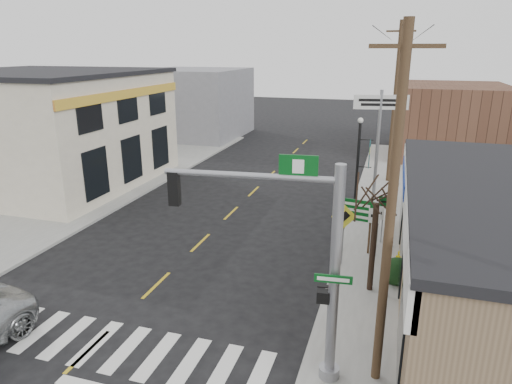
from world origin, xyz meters
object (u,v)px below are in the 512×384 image
(dance_center_sign, at_px, (380,117))
(utility_pole_near, at_px, (391,214))
(lamp_post, at_px, (359,162))
(guide_sign, at_px, (356,215))
(fire_hydrant, at_px, (400,258))
(bare_tree, at_px, (378,187))
(utility_pole_far, at_px, (395,102))
(traffic_signal_pole, at_px, (307,250))

(dance_center_sign, height_order, utility_pole_near, utility_pole_near)
(lamp_post, bearing_deg, dance_center_sign, 59.08)
(guide_sign, bearing_deg, utility_pole_near, -70.17)
(utility_pole_near, bearing_deg, lamp_post, 95.73)
(fire_hydrant, distance_m, lamp_post, 5.71)
(bare_tree, relative_size, utility_pole_far, 0.49)
(utility_pole_far, bearing_deg, dance_center_sign, -96.83)
(bare_tree, relative_size, utility_pole_near, 0.55)
(guide_sign, xyz_separation_m, utility_pole_far, (1.05, 11.65, 3.38))
(guide_sign, xyz_separation_m, lamp_post, (-0.31, 3.82, 1.32))
(fire_hydrant, relative_size, bare_tree, 0.13)
(traffic_signal_pole, xyz_separation_m, fire_hydrant, (2.42, 7.14, -3.14))
(fire_hydrant, relative_size, dance_center_sign, 0.11)
(bare_tree, distance_m, utility_pole_far, 14.70)
(fire_hydrant, bearing_deg, dance_center_sign, 100.11)
(utility_pole_far, bearing_deg, utility_pole_near, -87.11)
(fire_hydrant, bearing_deg, utility_pole_far, 93.61)
(guide_sign, bearing_deg, utility_pole_far, 95.13)
(traffic_signal_pole, height_order, fire_hydrant, traffic_signal_pole)
(fire_hydrant, relative_size, utility_pole_far, 0.07)
(lamp_post, bearing_deg, utility_pole_far, 60.00)
(dance_center_sign, height_order, bare_tree, dance_center_sign)
(utility_pole_near, bearing_deg, utility_pole_far, 88.51)
(lamp_post, xyz_separation_m, dance_center_sign, (0.68, 3.58, 1.69))
(fire_hydrant, distance_m, bare_tree, 4.21)
(guide_sign, height_order, utility_pole_near, utility_pole_near)
(traffic_signal_pole, relative_size, utility_pole_far, 0.60)
(utility_pole_near, bearing_deg, bare_tree, 93.34)
(fire_hydrant, xyz_separation_m, dance_center_sign, (-1.46, 8.19, 4.28))
(fire_hydrant, height_order, dance_center_sign, dance_center_sign)
(bare_tree, bearing_deg, utility_pole_near, -84.50)
(lamp_post, xyz_separation_m, utility_pole_near, (1.58, -11.41, 1.55))
(dance_center_sign, height_order, utility_pole_far, utility_pole_far)
(bare_tree, bearing_deg, utility_pole_far, 89.16)
(guide_sign, relative_size, dance_center_sign, 0.41)
(traffic_signal_pole, distance_m, fire_hydrant, 8.17)
(guide_sign, bearing_deg, dance_center_sign, 97.40)
(dance_center_sign, xyz_separation_m, utility_pole_far, (0.68, 4.25, 0.37))
(guide_sign, relative_size, utility_pole_near, 0.28)
(fire_hydrant, xyz_separation_m, utility_pole_far, (-0.78, 12.44, 4.65))
(bare_tree, xyz_separation_m, utility_pole_near, (0.44, -4.58, 0.71))
(dance_center_sign, xyz_separation_m, bare_tree, (0.46, -10.40, -0.84))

